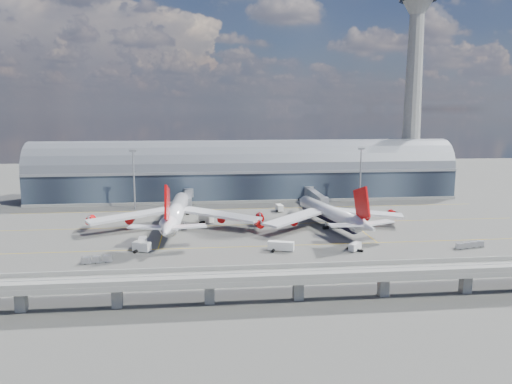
{
  "coord_description": "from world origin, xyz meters",
  "views": [
    {
      "loc": [
        -21.36,
        -160.87,
        42.6
      ],
      "look_at": [
        -2.36,
        10.0,
        14.0
      ],
      "focal_mm": 35.0,
      "sensor_mm": 36.0,
      "label": 1
    }
  ],
  "objects": [
    {
      "name": "ground",
      "position": [
        0.0,
        0.0,
        0.0
      ],
      "size": [
        500.0,
        500.0,
        0.0
      ],
      "primitive_type": "plane",
      "color": "#474744",
      "rests_on": "ground"
    },
    {
      "name": "taxi_lines",
      "position": [
        0.0,
        22.11,
        0.01
      ],
      "size": [
        200.0,
        80.12,
        0.01
      ],
      "color": "gold",
      "rests_on": "ground"
    },
    {
      "name": "terminal",
      "position": [
        0.0,
        77.99,
        11.34
      ],
      "size": [
        200.0,
        30.0,
        28.0
      ],
      "color": "#1B222D",
      "rests_on": "ground"
    },
    {
      "name": "control_tower",
      "position": [
        85.0,
        83.0,
        51.64
      ],
      "size": [
        19.0,
        19.0,
        103.0
      ],
      "color": "gray",
      "rests_on": "ground"
    },
    {
      "name": "guideway",
      "position": [
        -0.0,
        -55.0,
        5.29
      ],
      "size": [
        220.0,
        8.5,
        7.2
      ],
      "color": "gray",
      "rests_on": "ground"
    },
    {
      "name": "floodlight_mast_left",
      "position": [
        -50.0,
        55.0,
        13.63
      ],
      "size": [
        3.0,
        0.7,
        25.7
      ],
      "color": "gray",
      "rests_on": "ground"
    },
    {
      "name": "floodlight_mast_right",
      "position": [
        50.0,
        55.0,
        13.63
      ],
      "size": [
        3.0,
        0.7,
        25.7
      ],
      "color": "gray",
      "rests_on": "ground"
    },
    {
      "name": "airliner_left",
      "position": [
        -30.77,
        15.87,
        5.86
      ],
      "size": [
        64.07,
        67.3,
        20.52
      ],
      "rotation": [
        0.0,
        0.0,
        -0.05
      ],
      "color": "white",
      "rests_on": "ground"
    },
    {
      "name": "airliner_right",
      "position": [
        25.3,
        12.48,
        4.91
      ],
      "size": [
        56.74,
        59.37,
        18.94
      ],
      "rotation": [
        0.0,
        0.0,
        0.2
      ],
      "color": "white",
      "rests_on": "ground"
    },
    {
      "name": "jet_bridge_left",
      "position": [
        -27.17,
        53.12,
        5.18
      ],
      "size": [
        4.4,
        28.0,
        7.25
      ],
      "color": "gray",
      "rests_on": "ground"
    },
    {
      "name": "jet_bridge_right",
      "position": [
        28.49,
        51.18,
        5.18
      ],
      "size": [
        4.4,
        32.0,
        7.25
      ],
      "color": "gray",
      "rests_on": "ground"
    },
    {
      "name": "service_truck_0",
      "position": [
        -39.88,
        -8.3,
        1.56
      ],
      "size": [
        2.75,
        7.34,
        3.01
      ],
      "rotation": [
        0.0,
        0.0,
        0.03
      ],
      "color": "silver",
      "rests_on": "ground"
    },
    {
      "name": "service_truck_1",
      "position": [
        -39.58,
        -12.1,
        1.53
      ],
      "size": [
        5.74,
        4.34,
        3.02
      ],
      "rotation": [
        0.0,
        0.0,
        1.14
      ],
      "color": "silver",
      "rests_on": "ground"
    },
    {
      "name": "service_truck_2",
      "position": [
        2.4,
        -15.78,
        1.5
      ],
      "size": [
        8.28,
        4.66,
        2.89
      ],
      "rotation": [
        0.0,
        0.0,
        1.25
      ],
      "color": "silver",
      "rests_on": "ground"
    },
    {
      "name": "service_truck_3",
      "position": [
        24.82,
        -18.28,
        1.26
      ],
      "size": [
        4.94,
        5.04,
        2.47
      ],
      "rotation": [
        0.0,
        0.0,
        -0.77
      ],
      "color": "silver",
      "rests_on": "ground"
    },
    {
      "name": "service_truck_4",
      "position": [
        11.28,
        43.06,
        1.45
      ],
      "size": [
        2.93,
        5.19,
        2.88
      ],
      "rotation": [
        0.0,
        0.0,
        0.11
      ],
      "color": "silver",
      "rests_on": "ground"
    },
    {
      "name": "service_truck_5",
      "position": [
        -19.78,
        25.32,
        1.63
      ],
      "size": [
        5.95,
        6.82,
        3.19
      ],
      "rotation": [
        0.0,
        0.0,
        0.63
      ],
      "color": "silver",
      "rests_on": "ground"
    },
    {
      "name": "cargo_train_0",
      "position": [
        -50.93,
        -22.08,
        0.95
      ],
      "size": [
        8.29,
        3.33,
        1.81
      ],
      "rotation": [
        0.0,
        0.0,
        1.37
      ],
      "color": "gray",
      "rests_on": "ground"
    },
    {
      "name": "cargo_train_1",
      "position": [
        50.65,
        -37.58,
        0.77
      ],
      "size": [
        10.93,
        5.28,
        1.48
      ],
      "rotation": [
        0.0,
        0.0,
        1.21
      ],
      "color": "gray",
      "rests_on": "ground"
    },
    {
      "name": "cargo_train_2",
      "position": [
        61.41,
        -19.01,
        0.92
      ],
      "size": [
        10.65,
        4.2,
        1.76
      ],
      "rotation": [
        0.0,
        0.0,
        1.32
      ],
      "color": "gray",
      "rests_on": "ground"
    }
  ]
}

